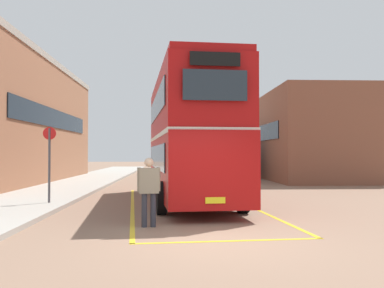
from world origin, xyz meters
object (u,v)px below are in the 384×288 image
at_px(single_deck_bus, 215,156).
at_px(pedestrian_boarding, 149,187).
at_px(bus_stop_sign, 49,157).
at_px(double_decker_bus, 189,135).

distance_m(single_deck_bus, pedestrian_boarding, 22.46).
relative_size(pedestrian_boarding, bus_stop_sign, 0.66).
distance_m(single_deck_bus, bus_stop_sign, 19.38).
xyz_separation_m(single_deck_bus, bus_stop_sign, (-7.44, -17.90, 0.07)).
bearing_deg(bus_stop_sign, pedestrian_boarding, -49.16).
relative_size(double_decker_bus, single_deck_bus, 1.30).
height_order(double_decker_bus, bus_stop_sign, double_decker_bus).
distance_m(double_decker_bus, bus_stop_sign, 5.09).
distance_m(pedestrian_boarding, bus_stop_sign, 5.63).
xyz_separation_m(double_decker_bus, bus_stop_sign, (-4.85, -1.32, -0.80)).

